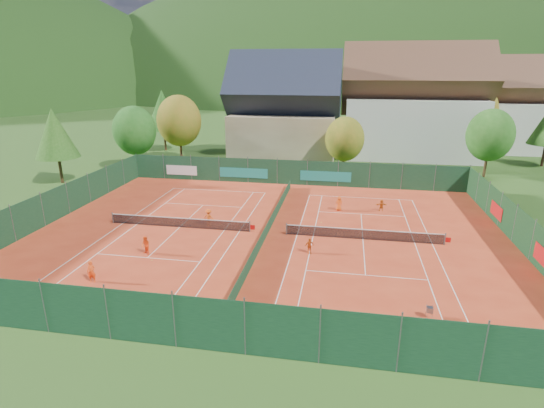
{
  "coord_description": "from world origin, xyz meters",
  "views": [
    {
      "loc": [
        6.19,
        -33.24,
        13.67
      ],
      "look_at": [
        0.0,
        2.0,
        2.0
      ],
      "focal_mm": 28.0,
      "sensor_mm": 36.0,
      "label": 1
    }
  ],
  "objects": [
    {
      "name": "ground",
      "position": [
        0.0,
        0.0,
        -0.02
      ],
      "size": [
        600.0,
        600.0,
        0.0
      ],
      "primitive_type": "plane",
      "color": "#274B17",
      "rests_on": "ground"
    },
    {
      "name": "clay_pad",
      "position": [
        0.0,
        0.0,
        0.01
      ],
      "size": [
        40.0,
        32.0,
        0.01
      ],
      "primitive_type": "cube",
      "color": "#BC371B",
      "rests_on": "ground"
    },
    {
      "name": "court_markings_left",
      "position": [
        -8.0,
        0.0,
        0.01
      ],
      "size": [
        11.03,
        23.83,
        0.0
      ],
      "color": "white",
      "rests_on": "ground"
    },
    {
      "name": "court_markings_right",
      "position": [
        8.0,
        0.0,
        0.01
      ],
      "size": [
        11.03,
        23.83,
        0.0
      ],
      "color": "white",
      "rests_on": "ground"
    },
    {
      "name": "tennis_net_left",
      "position": [
        -7.85,
        0.0,
        0.51
      ],
      "size": [
        13.3,
        0.1,
        1.02
      ],
      "color": "#59595B",
      "rests_on": "ground"
    },
    {
      "name": "tennis_net_right",
      "position": [
        8.15,
        0.0,
        0.51
      ],
      "size": [
        13.3,
        0.1,
        1.02
      ],
      "color": "#59595B",
      "rests_on": "ground"
    },
    {
      "name": "court_divider",
      "position": [
        0.0,
        0.0,
        0.5
      ],
      "size": [
        0.03,
        28.8,
        1.0
      ],
      "color": "#163C24",
      "rests_on": "ground"
    },
    {
      "name": "fence_north",
      "position": [
        -0.46,
        15.99,
        1.47
      ],
      "size": [
        40.0,
        0.1,
        3.0
      ],
      "color": "#163D25",
      "rests_on": "ground"
    },
    {
      "name": "fence_south",
      "position": [
        0.0,
        -16.0,
        1.5
      ],
      "size": [
        40.0,
        0.04,
        3.0
      ],
      "color": "#153B24",
      "rests_on": "ground"
    },
    {
      "name": "fence_west",
      "position": [
        -20.0,
        0.0,
        1.5
      ],
      "size": [
        0.04,
        32.0,
        3.0
      ],
      "color": "#153B21",
      "rests_on": "ground"
    },
    {
      "name": "fence_east",
      "position": [
        20.0,
        0.05,
        1.48
      ],
      "size": [
        0.09,
        32.0,
        3.0
      ],
      "color": "#123218",
      "rests_on": "ground"
    },
    {
      "name": "chalet",
      "position": [
        -3.0,
        30.0,
        6.62
      ],
      "size": [
        16.2,
        12.0,
        16.0
      ],
      "color": "tan",
      "rests_on": "ground"
    },
    {
      "name": "hotel_block_a",
      "position": [
        16.0,
        36.0,
        7.38
      ],
      "size": [
        21.6,
        11.0,
        17.25
      ],
      "color": "silver",
      "rests_on": "ground"
    },
    {
      "name": "hotel_block_b",
      "position": [
        30.0,
        44.0,
        6.62
      ],
      "size": [
        17.28,
        10.0,
        15.5
      ],
      "color": "silver",
      "rests_on": "ground"
    },
    {
      "name": "tree_west_front",
      "position": [
        -22.0,
        20.0,
        5.39
      ],
      "size": [
        5.72,
        5.72,
        8.69
      ],
      "color": "#442D18",
      "rests_on": "ground"
    },
    {
      "name": "tree_west_mid",
      "position": [
        -18.0,
        26.0,
        6.07
      ],
      "size": [
        6.44,
        6.44,
        9.78
      ],
      "color": "#4D2C1B",
      "rests_on": "ground"
    },
    {
      "name": "tree_west_back",
      "position": [
        -24.0,
        34.0,
        6.74
      ],
      "size": [
        5.6,
        5.6,
        10.0
      ],
      "color": "#462E19",
      "rests_on": "ground"
    },
    {
      "name": "tree_center",
      "position": [
        6.0,
        22.0,
        4.72
      ],
      "size": [
        5.01,
        5.01,
        7.6
      ],
      "color": "#4B341A",
      "rests_on": "ground"
    },
    {
      "name": "tree_east_front",
      "position": [
        24.0,
        24.0,
        5.39
      ],
      "size": [
        5.72,
        5.72,
        8.69
      ],
      "color": "#4E371B",
      "rests_on": "ground"
    },
    {
      "name": "tree_west_side",
      "position": [
        -28.0,
        12.0,
        6.06
      ],
      "size": [
        5.04,
        5.04,
        9.0
      ],
      "color": "#483019",
      "rests_on": "ground"
    },
    {
      "name": "tree_east_back",
      "position": [
        26.0,
        40.0,
        6.74
      ],
      "size": [
        7.15,
        7.15,
        10.86
      ],
      "color": "#402617",
      "rests_on": "ground"
    },
    {
      "name": "mountain_backdrop",
      "position": [
        28.54,
        233.48,
        -39.64
      ],
      "size": [
        820.0,
        530.0,
        242.0
      ],
      "color": "black",
      "rests_on": "ground"
    },
    {
      "name": "ball_hopper",
      "position": [
        11.37,
        -11.08,
        0.56
      ],
      "size": [
        0.34,
        0.34,
        0.8
      ],
      "color": "slate",
      "rests_on": "ground"
    },
    {
      "name": "loose_ball_0",
      "position": [
        -7.46,
        -6.79,
        0.03
      ],
      "size": [
        0.07,
        0.07,
        0.07
      ],
      "primitive_type": "sphere",
      "color": "#CCD833",
      "rests_on": "ground"
    },
    {
      "name": "loose_ball_1",
      "position": [
        6.31,
        -11.4,
        0.03
      ],
      "size": [
        0.07,
        0.07,
        0.07
      ],
      "primitive_type": "sphere",
      "color": "#CCD833",
      "rests_on": "ground"
    },
    {
      "name": "loose_ball_2",
      "position": [
        4.34,
        3.36,
        0.03
      ],
      "size": [
        0.07,
        0.07,
        0.07
      ],
      "primitive_type": "sphere",
      "color": "#CCD833",
      "rests_on": "ground"
    },
    {
      "name": "loose_ball_3",
      "position": [
        -6.7,
        6.33,
        0.03
      ],
      "size": [
        0.07,
        0.07,
        0.07
      ],
      "primitive_type": "sphere",
      "color": "#CCD833",
      "rests_on": "ground"
    },
    {
      "name": "player_left_near",
      "position": [
        -9.91,
        -10.51,
        0.76
      ],
      "size": [
        0.61,
        0.46,
        1.52
      ],
      "primitive_type": "imported",
      "rotation": [
        0.0,
        0.0,
        0.2
      ],
      "color": "#F94D16",
      "rests_on": "ground"
    },
    {
      "name": "player_left_mid",
      "position": [
        -8.35,
        -5.83,
        0.73
      ],
      "size": [
        0.9,
        0.84,
        1.47
      ],
      "primitive_type": "imported",
      "rotation": [
        0.0,
        0.0,
        -0.54
      ],
      "color": "#FC4F16",
      "rests_on": "ground"
    },
    {
      "name": "player_left_far",
      "position": [
        -5.53,
        0.82,
        0.79
      ],
      "size": [
        1.06,
        0.65,
        1.58
      ],
      "primitive_type": "imported",
      "rotation": [
        0.0,
        0.0,
        3.08
      ],
      "color": "#FF5916",
      "rests_on": "ground"
    },
    {
      "name": "player_right_near",
      "position": [
        3.86,
        -3.5,
        0.62
      ],
      "size": [
        0.79,
        0.63,
        1.25
      ],
      "primitive_type": "imported",
      "rotation": [
        0.0,
        0.0,
        0.52
      ],
      "color": "#D85013",
      "rests_on": "ground"
    },
    {
      "name": "player_right_far_a",
      "position": [
        5.83,
        7.16,
        0.73
      ],
      "size": [
        0.8,
        0.62,
        1.46
      ],
      "primitive_type": "imported",
      "rotation": [
        0.0,
        0.0,
        3.39
      ],
      "color": "#EC5315",
      "rests_on": "ground"
    },
    {
      "name": "player_right_far_b",
      "position": [
        9.96,
        7.69,
        0.59
      ],
      "size": [
        1.13,
        0.5,
        1.18
      ],
      "primitive_type": "imported",
      "rotation": [
        0.0,
        0.0,
        3.29
      ],
      "color": "#CF5612",
      "rests_on": "ground"
    }
  ]
}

